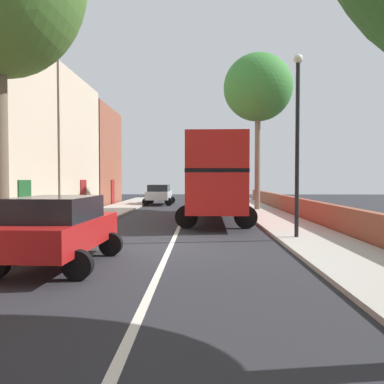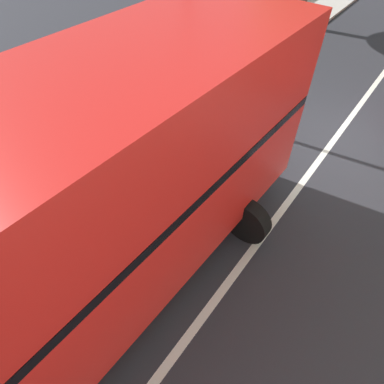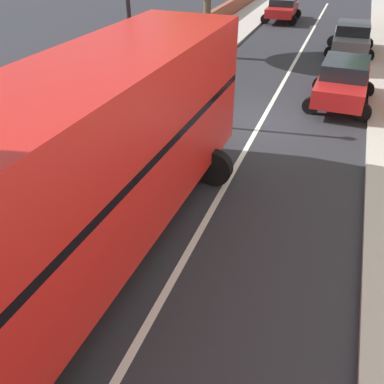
{
  "view_description": "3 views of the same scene",
  "coord_description": "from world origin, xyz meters",
  "views": [
    {
      "loc": [
        0.95,
        -11.79,
        2.13
      ],
      "look_at": [
        0.55,
        6.09,
        1.53
      ],
      "focal_mm": 35.47,
      "sensor_mm": 36.0,
      "label": 1
    },
    {
      "loc": [
        -1.26,
        8.61,
        5.73
      ],
      "look_at": [
        1.35,
        5.17,
        1.16
      ],
      "focal_mm": 30.28,
      "sensor_mm": 36.0,
      "label": 2
    },
    {
      "loc": [
        -2.47,
        14.03,
        6.13
      ],
      "look_at": [
        0.26,
        6.61,
        0.94
      ],
      "focal_mm": 38.91,
      "sensor_mm": 36.0,
      "label": 3
    }
  ],
  "objects": [
    {
      "name": "parked_car_silver_left_3",
      "position": [
        -2.5,
        19.72,
        0.95
      ],
      "size": [
        2.48,
        4.23,
        1.68
      ],
      "color": "#B7BABF",
      "rests_on": "ground"
    },
    {
      "name": "ground_plane",
      "position": [
        0.0,
        0.0,
        0.0
      ],
      "size": [
        84.0,
        84.0,
        0.0
      ],
      "primitive_type": "plane",
      "color": "#28282D"
    },
    {
      "name": "lamppost_right",
      "position": [
        4.3,
        1.45,
        3.81
      ],
      "size": [
        0.32,
        0.32,
        6.31
      ],
      "color": "black",
      "rests_on": "sidewalk_right"
    },
    {
      "name": "parked_car_red_left_2",
      "position": [
        -2.5,
        -2.66,
        0.97
      ],
      "size": [
        2.55,
        4.21,
        1.71
      ],
      "color": "#AD1919",
      "rests_on": "ground"
    },
    {
      "name": "street_tree_right_1",
      "position": [
        4.78,
        13.84,
        8.22
      ],
      "size": [
        4.58,
        4.58,
        10.39
      ],
      "color": "#7A6B56",
      "rests_on": "sidewalk_right"
    },
    {
      "name": "boundary_wall_right",
      "position": [
        6.45,
        0.0,
        0.54
      ],
      "size": [
        0.36,
        54.0,
        1.08
      ],
      "primitive_type": "cube",
      "color": "brown",
      "rests_on": "ground"
    },
    {
      "name": "road_centre_line",
      "position": [
        0.0,
        0.0,
        0.0
      ],
      "size": [
        0.16,
        54.0,
        0.01
      ],
      "primitive_type": "cube",
      "color": "silver",
      "rests_on": "ground"
    },
    {
      "name": "double_decker_bus",
      "position": [
        1.7,
        8.32,
        2.35
      ],
      "size": [
        3.72,
        10.94,
        4.06
      ],
      "color": "red",
      "rests_on": "ground"
    },
    {
      "name": "sidewalk_left",
      "position": [
        -4.9,
        0.0,
        0.06
      ],
      "size": [
        2.6,
        60.0,
        0.12
      ],
      "primitive_type": "cube",
      "color": "#B2ADA3",
      "rests_on": "ground"
    },
    {
      "name": "sidewalk_right",
      "position": [
        4.9,
        0.0,
        0.06
      ],
      "size": [
        2.6,
        60.0,
        0.12
      ],
      "primitive_type": "cube",
      "color": "#B2ADA3",
      "rests_on": "ground"
    }
  ]
}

